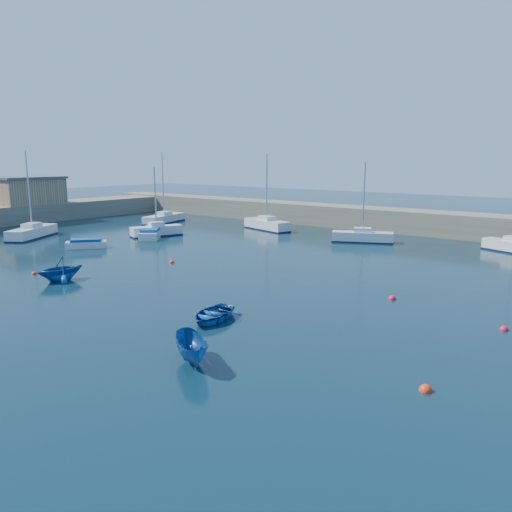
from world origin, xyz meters
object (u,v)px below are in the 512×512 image
Objects in this scene: brick_shed_a at (28,191)px; sailboat_3 at (157,230)px; motorboat_2 at (151,233)px; dinghy_right at (192,349)px; sailboat_4 at (164,218)px; sailboat_2 at (32,232)px; sailboat_6 at (362,236)px; motorboat_1 at (86,244)px; dinghy_left at (60,269)px; dinghy_center at (213,314)px; sailboat_5 at (267,224)px.

sailboat_3 reaches higher than brick_shed_a.
motorboat_2 is 1.71× the size of dinghy_right.
sailboat_4 is (-8.39, 8.54, -0.03)m from sailboat_3.
sailboat_2 reaches higher than dinghy_right.
motorboat_1 is at bearing 110.27° from sailboat_6.
dinghy_center is at bearing 7.62° from dinghy_left.
sailboat_4 is at bearing 91.17° from motorboat_2.
dinghy_center is (18.56, -29.40, -0.32)m from sailboat_5.
sailboat_3 is at bearing 165.81° from sailboat_5.
sailboat_2 is 1.15× the size of sailboat_6.
sailboat_6 is 1.53× the size of motorboat_2.
sailboat_2 is 12.91m from motorboat_2.
sailboat_5 is at bearing 23.93° from brick_shed_a.
brick_shed_a is 2.14× the size of motorboat_1.
dinghy_right is at bearing -53.86° from sailboat_4.
sailboat_6 reaches higher than motorboat_2.
sailboat_5 is 2.42× the size of motorboat_1.
dinghy_left is at bearing -39.65° from sailboat_3.
sailboat_3 is 36.18m from dinghy_right.
dinghy_center is at bearing -17.95° from brick_shed_a.
brick_shed_a is 2.46× the size of dinghy_left.
motorboat_1 is 30.67m from dinghy_right.
sailboat_5 is at bearing 59.33° from sailboat_6.
dinghy_center is at bearing 19.35° from motorboat_1.
sailboat_3 is 2.03× the size of motorboat_1.
sailboat_6 is at bearing 2.16° from sailboat_2.
sailboat_5 is 29.82m from dinghy_left.
sailboat_2 is 10.29m from motorboat_1.
sailboat_2 is 2.87× the size of dinghy_left.
motorboat_1 is 25.96m from dinghy_center.
sailboat_6 is (29.55, 19.54, -0.04)m from sailboat_2.
sailboat_5 is 1.11× the size of sailboat_6.
dinghy_center is at bearing 165.30° from sailboat_6.
sailboat_3 reaches higher than dinghy_center.
dinghy_center is (49.03, -15.88, -3.75)m from brick_shed_a.
sailboat_2 is at bearing 163.73° from dinghy_left.
dinghy_right is (3.18, -4.64, 0.25)m from dinghy_center.
sailboat_3 is 20.90m from dinghy_left.
sailboat_5 is 21.73m from motorboat_1.
dinghy_left is at bearing -68.00° from sailboat_4.
sailboat_4 is at bearing 132.75° from dinghy_left.
sailboat_6 is at bearing 87.95° from dinghy_center.
sailboat_4 reaches higher than sailboat_3.
sailboat_6 reaches higher than sailboat_3.
sailboat_4 reaches higher than sailboat_6.
brick_shed_a is 1.06× the size of sailboat_3.
dinghy_right is (27.95, -21.35, 0.08)m from motorboat_2.
sailboat_5 is 13.35m from sailboat_6.
sailboat_6 reaches higher than dinghy_right.
motorboat_2 is at bearing 1.97° from brick_shed_a.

